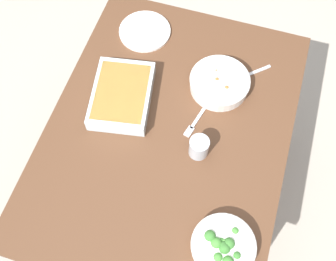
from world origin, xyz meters
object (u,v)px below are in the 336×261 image
object	(u,v)px
broccoli_bowl	(223,246)
spoon_by_stew	(246,75)
stew_bowl	(220,83)
fork_on_table	(196,121)
side_plate	(145,31)
baking_dish	(122,95)
drink_cup	(199,148)

from	to	relation	value
broccoli_bowl	spoon_by_stew	bearing A→B (deg)	-174.12
stew_bowl	fork_on_table	xyz separation A→B (m)	(0.18, -0.05, -0.03)
stew_bowl	side_plate	size ratio (longest dim) A/B	1.08
broccoli_bowl	side_plate	xyz separation A→B (m)	(-0.78, -0.53, -0.03)
baking_dish	fork_on_table	size ratio (longest dim) A/B	1.90
spoon_by_stew	side_plate	bearing A→B (deg)	-101.38
broccoli_bowl	drink_cup	size ratio (longest dim) A/B	2.50
broccoli_bowl	side_plate	bearing A→B (deg)	-145.75
stew_bowl	baking_dish	distance (m)	0.38
stew_bowl	broccoli_bowl	xyz separation A→B (m)	(0.61, 0.16, -0.00)
stew_bowl	fork_on_table	size ratio (longest dim) A/B	1.35
baking_dish	spoon_by_stew	distance (m)	0.51
drink_cup	fork_on_table	xyz separation A→B (m)	(-0.12, -0.04, -0.04)
broccoli_bowl	fork_on_table	xyz separation A→B (m)	(-0.43, -0.21, -0.03)
drink_cup	side_plate	world-z (taller)	drink_cup
broccoli_bowl	drink_cup	xyz separation A→B (m)	(-0.31, -0.17, 0.01)
drink_cup	broccoli_bowl	bearing A→B (deg)	28.22
drink_cup	side_plate	xyz separation A→B (m)	(-0.47, -0.37, -0.03)
fork_on_table	drink_cup	bearing A→B (deg)	19.24
baking_dish	spoon_by_stew	xyz separation A→B (m)	(-0.25, 0.44, -0.03)
broccoli_bowl	fork_on_table	distance (m)	0.48
broccoli_bowl	drink_cup	world-z (taller)	drink_cup
baking_dish	spoon_by_stew	world-z (taller)	baking_dish
stew_bowl	broccoli_bowl	world-z (taller)	broccoli_bowl
broccoli_bowl	side_plate	distance (m)	0.95
stew_bowl	baking_dish	xyz separation A→B (m)	(0.17, -0.35, 0.00)
side_plate	spoon_by_stew	distance (m)	0.47
stew_bowl	broccoli_bowl	size ratio (longest dim) A/B	1.12
broccoli_bowl	drink_cup	distance (m)	0.35
stew_bowl	spoon_by_stew	distance (m)	0.13
broccoli_bowl	stew_bowl	bearing A→B (deg)	-164.95
baking_dish	fork_on_table	world-z (taller)	baking_dish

